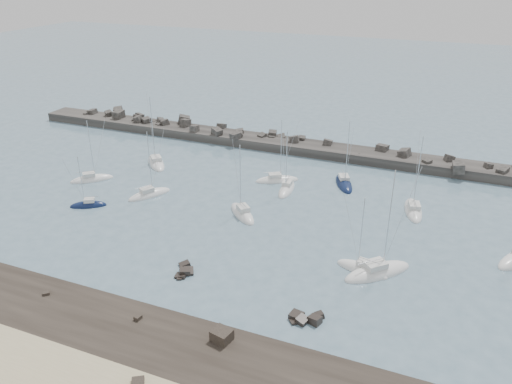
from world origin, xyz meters
TOP-DOWN VIEW (x-y plane):
  - ground at (0.00, 0.00)m, footprint 400.00×400.00m
  - rock_shelf at (0.27, -21.99)m, footprint 140.00×12.30m
  - rock_cluster_near at (-2.96, -8.79)m, footprint 3.04×4.14m
  - rock_cluster_far at (13.64, -11.72)m, footprint 3.77×3.27m
  - breakwater at (-7.92, 38.03)m, footprint 115.00×7.87m
  - sailboat_0 at (-32.31, 10.07)m, footprint 6.96×6.72m
  - sailboat_1 at (-25.97, 20.96)m, footprint 7.94×8.25m
  - sailboat_2 at (-26.21, 1.64)m, footprint 5.76×4.36m
  - sailboat_3 at (-19.42, 8.58)m, footprint 5.85×7.59m
  - sailboat_4 at (-1.91, 22.07)m, footprint 7.78×5.89m
  - sailboat_5 at (-2.48, 8.18)m, footprint 7.02×6.94m
  - sailboat_6 at (0.90, 19.10)m, footprint 2.83×7.34m
  - sailboat_7 at (19.34, 0.22)m, footprint 8.75×8.79m
  - sailboat_8 at (9.31, 25.15)m, footprint 5.50×8.26m
  - sailboat_9 at (17.44, 0.15)m, footprint 7.08×3.51m
  - sailboat_10 at (21.58, 19.21)m, footprint 4.32×8.56m

SIDE VIEW (x-z plane):
  - ground at x=0.00m, z-range 0.00..0.00m
  - rock_shelf at x=0.27m, z-range -0.94..0.97m
  - rock_cluster_near at x=-2.96m, z-range -0.70..0.81m
  - sailboat_4 at x=-1.91m, z-range -5.91..6.17m
  - sailboat_2 at x=-26.21m, z-range -4.45..4.72m
  - sailboat_8 at x=9.31m, z-range -6.16..6.43m
  - sailboat_0 at x=-32.31m, z-range -5.75..6.02m
  - sailboat_10 at x=21.58m, z-range -6.36..6.63m
  - sailboat_3 at x=-19.42m, z-range -5.82..6.09m
  - sailboat_1 at x=-25.97m, z-range -6.78..7.06m
  - sailboat_9 at x=17.44m, z-range -5.32..5.60m
  - sailboat_6 at x=0.90m, z-range -5.63..5.92m
  - sailboat_7 at x=19.34m, z-range -7.34..7.63m
  - sailboat_5 at x=-2.48m, z-range -5.92..6.23m
  - rock_cluster_far at x=13.64m, z-range -0.59..0.93m
  - breakwater at x=-7.92m, z-range -2.28..2.93m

